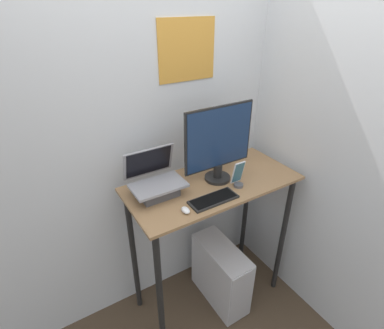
# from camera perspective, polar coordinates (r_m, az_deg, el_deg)

# --- Properties ---
(ground_plane) EXTENTS (12.00, 12.00, 0.00)m
(ground_plane) POSITION_cam_1_polar(r_m,az_deg,el_deg) (2.61, 6.90, -27.30)
(ground_plane) COLOR #473828
(wall_back) EXTENTS (6.00, 0.06, 2.60)m
(wall_back) POSITION_cam_1_polar(r_m,az_deg,el_deg) (2.15, -1.21, 5.28)
(wall_back) COLOR silver
(wall_back) RESTS_ON ground_plane
(wall_side_right) EXTENTS (0.05, 6.00, 2.60)m
(wall_side_right) POSITION_cam_1_polar(r_m,az_deg,el_deg) (2.15, 23.08, 2.86)
(wall_side_right) COLOR silver
(wall_side_right) RESTS_ON ground_plane
(desk) EXTENTS (1.15, 0.54, 1.11)m
(desk) POSITION_cam_1_polar(r_m,az_deg,el_deg) (2.10, 3.84, -8.28)
(desk) COLOR #936D47
(desk) RESTS_ON ground_plane
(laptop) EXTENTS (0.32, 0.26, 0.28)m
(laptop) POSITION_cam_1_polar(r_m,az_deg,el_deg) (1.83, -6.77, -3.67)
(laptop) COLOR #4C4C51
(laptop) RESTS_ON desk
(monitor) EXTENTS (0.49, 0.17, 0.51)m
(monitor) POSITION_cam_1_polar(r_m,az_deg,el_deg) (1.89, 5.13, 3.79)
(monitor) COLOR black
(monitor) RESTS_ON desk
(keyboard) EXTENTS (0.30, 0.12, 0.02)m
(keyboard) POSITION_cam_1_polar(r_m,az_deg,el_deg) (1.80, 4.10, -6.63)
(keyboard) COLOR black
(keyboard) RESTS_ON desk
(mouse) EXTENTS (0.04, 0.07, 0.03)m
(mouse) POSITION_cam_1_polar(r_m,az_deg,el_deg) (1.70, -1.23, -8.70)
(mouse) COLOR white
(mouse) RESTS_ON desk
(cell_phone) EXTENTS (0.08, 0.07, 0.17)m
(cell_phone) POSITION_cam_1_polar(r_m,az_deg,el_deg) (1.92, 8.78, -2.38)
(cell_phone) COLOR #4C4C51
(cell_phone) RESTS_ON desk
(computer_tower) EXTENTS (0.22, 0.52, 0.52)m
(computer_tower) POSITION_cam_1_polar(r_m,az_deg,el_deg) (2.53, 5.47, -20.01)
(computer_tower) COLOR silver
(computer_tower) RESTS_ON ground_plane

